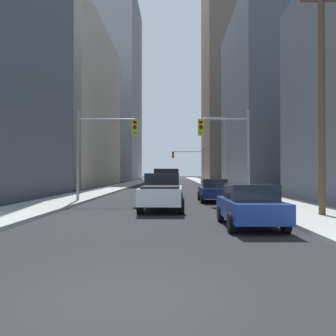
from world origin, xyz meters
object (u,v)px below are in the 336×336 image
at_px(sedan_navy, 214,190).
at_px(sedan_beige, 162,189).
at_px(traffic_signal_near_left, 104,140).
at_px(cargo_van_black, 167,180).
at_px(traffic_signal_near_right, 226,140).
at_px(sedan_blue, 250,205).
at_px(traffic_signal_far_right, 189,159).
at_px(pickup_truck_white, 162,192).

bearing_deg(sedan_navy, sedan_beige, 164.16).
relative_size(sedan_navy, traffic_signal_near_left, 0.70).
xyz_separation_m(cargo_van_black, traffic_signal_near_right, (4.01, -8.80, 2.73)).
bearing_deg(sedan_beige, traffic_signal_near_right, -21.32).
relative_size(sedan_beige, sedan_navy, 1.01).
distance_m(sedan_blue, sedan_navy, 11.22).
distance_m(cargo_van_black, traffic_signal_near_left, 10.03).
relative_size(sedan_blue, traffic_signal_far_right, 0.71).
distance_m(pickup_truck_white, sedan_blue, 6.73).
height_order(traffic_signal_near_left, traffic_signal_far_right, same).
relative_size(sedan_blue, traffic_signal_near_right, 0.71).
bearing_deg(traffic_signal_near_right, cargo_van_black, 114.49).
xyz_separation_m(cargo_van_black, sedan_navy, (3.25, -8.13, -0.52)).
distance_m(traffic_signal_near_right, traffic_signal_far_right, 35.99).
distance_m(sedan_blue, traffic_signal_far_right, 46.65).
height_order(cargo_van_black, sedan_navy, cargo_van_black).
height_order(sedan_blue, traffic_signal_far_right, traffic_signal_far_right).
distance_m(pickup_truck_white, traffic_signal_near_right, 6.91).
xyz_separation_m(sedan_blue, sedan_navy, (-0.06, 11.22, 0.00)).
xyz_separation_m(traffic_signal_near_left, traffic_signal_far_right, (7.05, 35.98, 0.06)).
bearing_deg(traffic_signal_near_left, sedan_blue, -55.48).
height_order(traffic_signal_near_right, traffic_signal_far_right, same).
distance_m(cargo_van_black, sedan_navy, 8.77).
height_order(sedan_beige, traffic_signal_near_right, traffic_signal_near_right).
bearing_deg(sedan_navy, traffic_signal_far_right, 90.22).
bearing_deg(traffic_signal_near_left, traffic_signal_far_right, 78.91).
xyz_separation_m(sedan_beige, traffic_signal_near_right, (4.26, -1.66, 3.25)).
bearing_deg(sedan_blue, sedan_beige, 106.28).
xyz_separation_m(cargo_van_black, traffic_signal_far_right, (3.11, 27.18, 2.82)).
relative_size(cargo_van_black, traffic_signal_near_left, 0.87).
distance_m(sedan_beige, traffic_signal_near_right, 5.61).
distance_m(cargo_van_black, sedan_beige, 7.16).
relative_size(traffic_signal_near_left, traffic_signal_far_right, 1.00).
bearing_deg(cargo_van_black, sedan_blue, -80.28).
xyz_separation_m(cargo_van_black, sedan_blue, (3.31, -19.35, -0.52)).
bearing_deg(pickup_truck_white, traffic_signal_far_right, 85.61).
xyz_separation_m(cargo_van_black, sedan_beige, (-0.25, -7.14, -0.52)).
distance_m(pickup_truck_white, sedan_beige, 6.37).
height_order(traffic_signal_near_left, traffic_signal_near_right, same).
relative_size(pickup_truck_white, sedan_blue, 1.29).
height_order(sedan_beige, traffic_signal_near_left, traffic_signal_near_left).
relative_size(pickup_truck_white, traffic_signal_near_left, 0.91).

